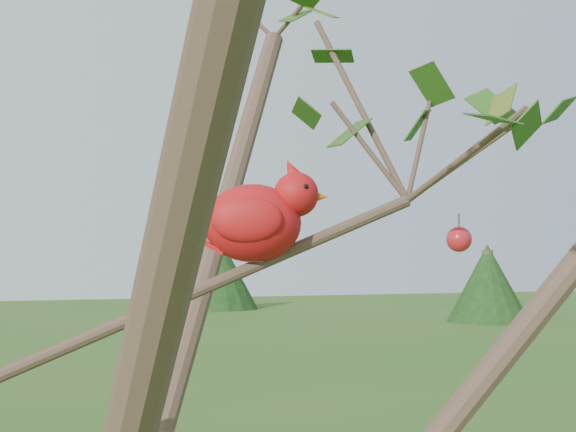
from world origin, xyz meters
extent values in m
sphere|color=red|center=(0.66, 0.08, 2.14)|extent=(0.04, 0.04, 0.04)
ellipsoid|color=red|center=(0.31, 0.07, 2.16)|extent=(0.17, 0.15, 0.11)
sphere|color=red|center=(0.37, 0.05, 2.20)|extent=(0.08, 0.08, 0.06)
cone|color=red|center=(0.37, 0.05, 2.24)|extent=(0.06, 0.05, 0.05)
cone|color=#D85914|center=(0.40, 0.04, 2.20)|extent=(0.03, 0.03, 0.02)
ellipsoid|color=black|center=(0.39, 0.04, 2.20)|extent=(0.03, 0.04, 0.03)
cube|color=red|center=(0.24, 0.10, 2.14)|extent=(0.09, 0.06, 0.05)
ellipsoid|color=red|center=(0.32, 0.11, 2.17)|extent=(0.10, 0.06, 0.06)
ellipsoid|color=red|center=(0.29, 0.03, 2.17)|extent=(0.10, 0.06, 0.06)
cylinder|color=#453125|center=(8.64, 30.67, 1.42)|extent=(0.43, 0.43, 2.84)
cone|color=black|center=(8.64, 30.67, 1.54)|extent=(3.31, 3.31, 3.08)
cylinder|color=#453125|center=(15.18, 21.31, 1.17)|extent=(0.35, 0.35, 2.34)
cone|color=black|center=(15.18, 21.31, 1.27)|extent=(2.73, 2.73, 2.54)
camera|label=1|loc=(-0.03, -1.00, 2.12)|focal=50.00mm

